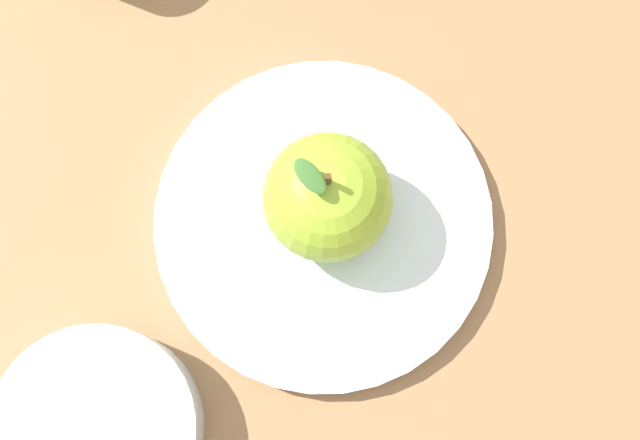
{
  "coord_description": "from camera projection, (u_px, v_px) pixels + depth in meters",
  "views": [
    {
      "loc": [
        -0.0,
        0.14,
        0.58
      ],
      "look_at": [
        0.01,
        0.03,
        0.02
      ],
      "focal_mm": 50.27,
      "sensor_mm": 36.0,
      "label": 1
    }
  ],
  "objects": [
    {
      "name": "side_bowl",
      "position": [
        93.0,
        428.0,
        0.55
      ],
      "size": [
        0.13,
        0.13,
        0.04
      ],
      "color": "silver",
      "rests_on": "ground_plane"
    },
    {
      "name": "dinner_plate",
      "position": [
        320.0,
        223.0,
        0.58
      ],
      "size": [
        0.22,
        0.22,
        0.02
      ],
      "color": "silver",
      "rests_on": "ground_plane"
    },
    {
      "name": "apple",
      "position": [
        324.0,
        197.0,
        0.54
      ],
      "size": [
        0.08,
        0.08,
        0.09
      ],
      "color": "#8CB22D",
      "rests_on": "dinner_plate"
    },
    {
      "name": "ground_plane",
      "position": [
        334.0,
        187.0,
        0.6
      ],
      "size": [
        2.4,
        2.4,
        0.0
      ],
      "primitive_type": "plane",
      "color": "olive"
    }
  ]
}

